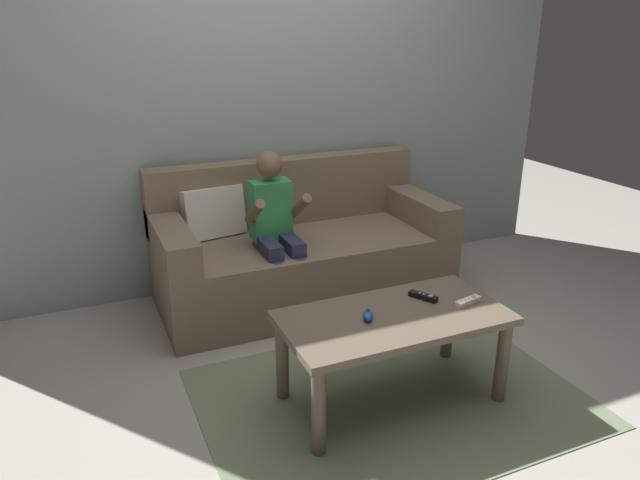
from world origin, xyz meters
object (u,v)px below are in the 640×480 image
Objects in this scene: coffee_table at (393,328)px; nunchuk_blue at (368,315)px; person_seated_on_couch at (276,226)px; game_remote_white_far_corner at (468,301)px; game_remote_black_near_edge at (423,296)px; couch at (299,252)px.

nunchuk_blue is (-0.13, 0.01, 0.09)m from coffee_table.
person_seated_on_couch is 0.96× the size of coffee_table.
game_remote_black_near_edge is at bearing 142.36° from game_remote_white_far_corner.
couch is 1.31m from game_remote_white_far_corner.
person_seated_on_couch is 1.03m from game_remote_black_near_edge.
person_seated_on_couch is at bearing 112.54° from game_remote_black_near_edge.
person_seated_on_couch is at bearing 117.39° from game_remote_white_far_corner.
couch is at bearing 40.28° from person_seated_on_couch.
game_remote_black_near_edge is (0.39, -0.94, -0.11)m from person_seated_on_couch.
person_seated_on_couch is 1.21m from game_remote_white_far_corner.
nunchuk_blue is at bearing -86.71° from person_seated_on_couch.
game_remote_black_near_edge is at bearing -81.05° from couch.
game_remote_black_near_edge is (0.20, 0.08, 0.08)m from coffee_table.
couch is at bearing 98.95° from game_remote_black_near_edge.
nunchuk_blue is 0.50m from game_remote_white_far_corner.
person_seated_on_couch reaches higher than coffee_table.
coffee_table is at bearing -91.29° from couch.
couch is 1.21m from coffee_table.
person_seated_on_couch reaches higher than nunchuk_blue.
game_remote_white_far_corner is at bearing -5.53° from nunchuk_blue.
couch is 1.15m from game_remote_black_near_edge.
game_remote_black_near_edge reaches higher than coffee_table.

